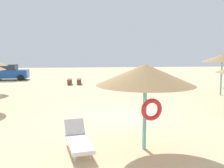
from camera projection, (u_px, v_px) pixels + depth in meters
ground_plane at (120, 118)px, 11.61m from camera, size 80.00×80.00×0.00m
parasol_1 at (145, 75)px, 7.56m from camera, size 3.01×3.01×2.66m
parasol_4 at (222, 58)px, 17.40m from camera, size 2.84×2.84×2.86m
lounger_1 at (78, 140)px, 7.68m from camera, size 0.97×1.94×0.79m
bench_0 at (79, 80)px, 23.99m from camera, size 0.45×1.51×0.49m
bench_1 at (128, 81)px, 23.73m from camera, size 1.52×0.47×0.49m
bench_2 at (70, 81)px, 23.79m from camera, size 0.42×1.50×0.49m
parked_car at (9, 73)px, 27.54m from camera, size 4.03×2.04×1.72m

